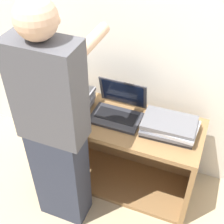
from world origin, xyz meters
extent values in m
plane|color=tan|center=(0.00, 0.00, 0.00)|extent=(12.00, 12.00, 0.00)
cube|color=silver|center=(0.00, 0.58, 1.20)|extent=(8.00, 0.05, 2.40)
cube|color=olive|center=(0.00, 0.24, 0.65)|extent=(1.24, 0.47, 0.04)
cube|color=olive|center=(0.00, 0.24, 0.02)|extent=(1.24, 0.47, 0.04)
cube|color=olive|center=(-0.60, 0.24, 0.33)|extent=(0.04, 0.47, 0.59)
cube|color=olive|center=(0.60, 0.24, 0.33)|extent=(0.04, 0.47, 0.59)
cube|color=olive|center=(0.00, 0.46, 0.33)|extent=(1.17, 0.04, 0.59)
cube|color=#333338|center=(0.00, 0.24, 0.67)|extent=(0.35, 0.23, 0.02)
cube|color=black|center=(0.00, 0.25, 0.69)|extent=(0.29, 0.12, 0.00)
cube|color=#333338|center=(0.00, 0.38, 0.79)|extent=(0.35, 0.06, 0.22)
cube|color=black|center=(0.00, 0.38, 0.79)|extent=(0.31, 0.05, 0.20)
cube|color=slate|center=(-0.39, 0.24, 0.68)|extent=(0.35, 0.23, 0.03)
cube|color=#B7B7BC|center=(-0.39, 0.23, 0.70)|extent=(0.36, 0.24, 0.03)
cube|color=gray|center=(-0.37, 0.23, 0.73)|extent=(0.36, 0.24, 0.03)
cube|color=#B7B7BC|center=(-0.38, 0.24, 0.75)|extent=(0.35, 0.23, 0.03)
cube|color=gray|center=(-0.38, 0.24, 0.78)|extent=(0.36, 0.24, 0.03)
cube|color=gray|center=(-0.37, 0.23, 0.80)|extent=(0.35, 0.23, 0.03)
cube|color=#232326|center=(0.37, 0.24, 0.68)|extent=(0.36, 0.24, 0.03)
cube|color=slate|center=(0.37, 0.24, 0.70)|extent=(0.36, 0.24, 0.03)
cube|color=#B7B7BC|center=(0.39, 0.24, 0.73)|extent=(0.36, 0.24, 0.03)
cube|color=slate|center=(0.38, 0.24, 0.75)|extent=(0.36, 0.24, 0.03)
cube|color=#2D3342|center=(-0.24, -0.17, 0.40)|extent=(0.34, 0.20, 0.79)
cube|color=#4C4C51|center=(-0.24, -0.17, 1.11)|extent=(0.40, 0.20, 0.63)
sphere|color=#DBAD89|center=(-0.24, -0.17, 1.53)|extent=(0.21, 0.21, 0.21)
cylinder|color=#DBAD89|center=(-0.40, 0.09, 1.33)|extent=(0.07, 0.32, 0.07)
cylinder|color=#DBAD89|center=(-0.08, 0.09, 1.33)|extent=(0.07, 0.32, 0.07)
cube|color=red|center=(-0.38, 0.18, 0.82)|extent=(0.06, 0.02, 0.01)
camera|label=1|loc=(0.58, -1.30, 2.12)|focal=50.00mm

